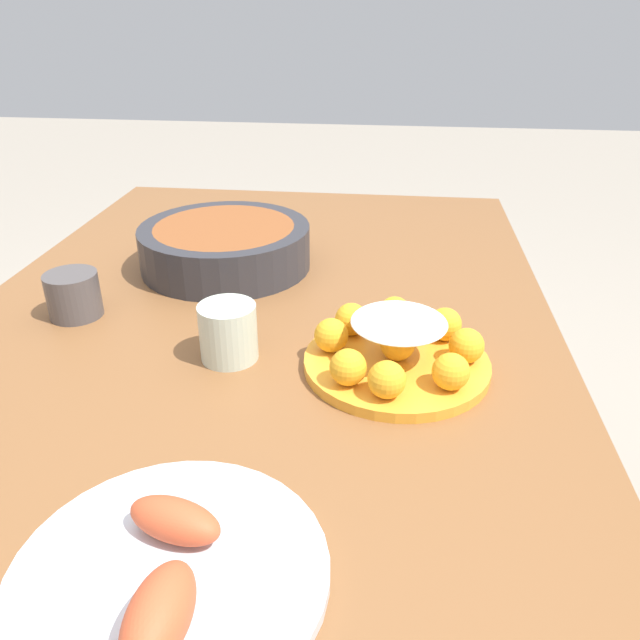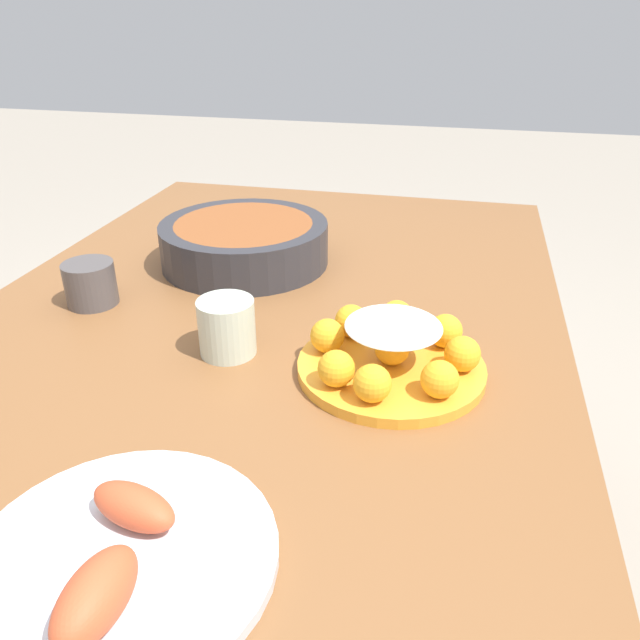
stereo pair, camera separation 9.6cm
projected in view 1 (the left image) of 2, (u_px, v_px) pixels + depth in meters
name	position (u px, v px, depth m)	size (l,w,h in m)	color
ground_plane	(271.00, 623.00, 1.40)	(12.00, 12.00, 0.00)	#9E9384
dining_table	(256.00, 365.00, 1.08)	(1.52, 1.00, 0.77)	brown
cake_plate	(397.00, 349.00, 0.90)	(0.27, 0.27, 0.08)	gold
serving_bowl	(225.00, 245.00, 1.23)	(0.33, 0.33, 0.08)	#2D2D33
seafood_platter	(169.00, 573.00, 0.57)	(0.30, 0.30, 0.07)	silver
cup_near	(228.00, 332.00, 0.92)	(0.09, 0.09, 0.09)	beige
cup_far	(74.00, 295.00, 1.04)	(0.09, 0.09, 0.08)	#4C4747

